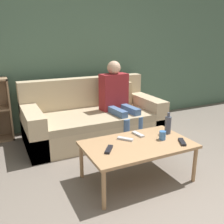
{
  "coord_description": "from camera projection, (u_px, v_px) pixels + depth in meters",
  "views": [
    {
      "loc": [
        -1.25,
        -1.2,
        1.45
      ],
      "look_at": [
        0.03,
        1.42,
        0.58
      ],
      "focal_mm": 40.0,
      "sensor_mm": 36.0,
      "label": 1
    }
  ],
  "objects": [
    {
      "name": "wall_back",
      "position": [
        74.0,
        47.0,
        3.99
      ],
      "size": [
        12.0,
        0.06,
        2.6
      ],
      "color": "#4C6B56",
      "rests_on": "ground_plane"
    },
    {
      "name": "couch",
      "position": [
        93.0,
        119.0,
        3.73
      ],
      "size": [
        1.97,
        0.97,
        0.85
      ],
      "color": "tan",
      "rests_on": "ground_plane"
    },
    {
      "name": "coffee_table",
      "position": [
        138.0,
        146.0,
        2.56
      ],
      "size": [
        1.11,
        0.67,
        0.41
      ],
      "color": "#A87F56",
      "rests_on": "ground_plane"
    },
    {
      "name": "person_adult",
      "position": [
        117.0,
        95.0,
        3.69
      ],
      "size": [
        0.43,
        0.69,
        1.13
      ],
      "rotation": [
        0.0,
        0.0,
        0.09
      ],
      "color": "#476693",
      "rests_on": "ground_plane"
    },
    {
      "name": "cup_near",
      "position": [
        162.0,
        135.0,
        2.63
      ],
      "size": [
        0.07,
        0.07,
        0.09
      ],
      "color": "#3D70B2",
      "rests_on": "coffee_table"
    },
    {
      "name": "tv_remote_0",
      "position": [
        125.0,
        139.0,
        2.63
      ],
      "size": [
        0.15,
        0.16,
        0.02
      ],
      "rotation": [
        0.0,
        0.0,
        0.69
      ],
      "color": "#B7B7BC",
      "rests_on": "coffee_table"
    },
    {
      "name": "tv_remote_1",
      "position": [
        138.0,
        134.0,
        2.75
      ],
      "size": [
        0.07,
        0.17,
        0.02
      ],
      "rotation": [
        0.0,
        0.0,
        0.12
      ],
      "color": "#B7B7BC",
      "rests_on": "coffee_table"
    },
    {
      "name": "tv_remote_2",
      "position": [
        109.0,
        149.0,
        2.38
      ],
      "size": [
        0.14,
        0.16,
        0.02
      ],
      "rotation": [
        0.0,
        0.0,
        -0.65
      ],
      "color": "black",
      "rests_on": "coffee_table"
    },
    {
      "name": "tv_remote_3",
      "position": [
        182.0,
        142.0,
        2.55
      ],
      "size": [
        0.12,
        0.17,
        0.02
      ],
      "rotation": [
        0.0,
        0.0,
        -0.49
      ],
      "color": "black",
      "rests_on": "coffee_table"
    },
    {
      "name": "bottle",
      "position": [
        168.0,
        125.0,
        2.78
      ],
      "size": [
        0.07,
        0.07,
        0.24
      ],
      "color": "#424756",
      "rests_on": "coffee_table"
    }
  ]
}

